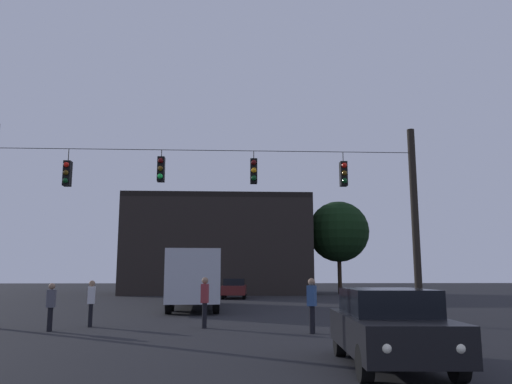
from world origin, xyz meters
name	(u,v)px	position (x,y,z in m)	size (l,w,h in m)	color
ground_plane	(214,308)	(0.00, 24.50, 0.00)	(168.00, 168.00, 0.00)	black
overhead_signal_span	(206,209)	(0.01, 14.41, 4.24)	(16.17, 0.44, 7.43)	black
city_bus	(195,274)	(-1.06, 24.04, 1.87)	(3.09, 11.12, 3.00)	#B7BCC6
car_near_right	(389,326)	(4.12, 5.91, 0.80)	(2.07, 4.42, 1.52)	black
car_far_left	(234,288)	(1.20, 35.30, 0.80)	(2.03, 4.41, 1.52)	#511919
pedestrian_crossing_left	(91,301)	(-3.98, 14.09, 0.90)	(0.31, 0.40, 1.61)	black
pedestrian_crossing_center	(205,299)	(0.06, 13.48, 0.98)	(0.27, 0.38, 1.72)	black
pedestrian_crossing_right	(312,302)	(3.50, 11.72, 0.96)	(0.36, 0.42, 1.70)	black
pedestrian_near_bus	(51,304)	(-4.90, 12.73, 0.86)	(0.29, 0.39, 1.54)	black
corner_building	(219,247)	(-0.35, 46.99, 4.61)	(17.27, 13.61, 9.21)	black
tree_left_silhouette	(339,232)	(11.35, 43.97, 5.95)	(5.87, 5.87, 8.90)	#2D2116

